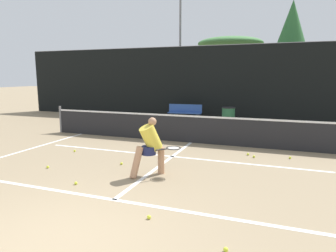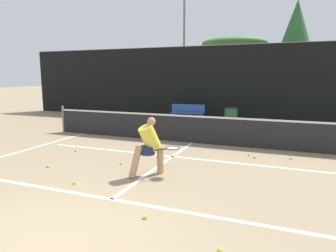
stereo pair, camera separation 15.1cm
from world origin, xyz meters
name	(u,v)px [view 2 (the right image)]	position (x,y,z in m)	size (l,w,h in m)	color
ground_plane	(42,248)	(0.00, 0.00, 0.00)	(100.00, 100.00, 0.00)	#937F60
court_baseline_near	(111,199)	(0.00, 1.71, 0.00)	(11.00, 0.10, 0.01)	white
court_service_line	(172,156)	(0.00, 4.94, 0.00)	(8.25, 0.10, 0.01)	white
court_center_mark	(164,162)	(0.00, 4.29, 0.00)	(0.10, 5.16, 0.01)	white
court_sideline_left	(34,148)	(-4.51, 4.29, 0.00)	(0.10, 6.16, 0.01)	white
net	(192,128)	(0.00, 6.87, 0.51)	(11.09, 0.09, 1.07)	slate
fence_back	(225,83)	(0.00, 12.52, 1.90)	(24.00, 0.06, 3.82)	black
player_practicing	(149,145)	(0.08, 3.24, 0.72)	(1.14, 0.86, 1.36)	tan
tennis_ball_scattered_0	(121,163)	(-0.97, 3.73, 0.03)	(0.07, 0.07, 0.07)	#D1E033
tennis_ball_scattered_1	(48,166)	(-2.54, 2.83, 0.03)	(0.07, 0.07, 0.07)	#D1E033
tennis_ball_scattered_2	(249,155)	(2.02, 5.84, 0.03)	(0.07, 0.07, 0.07)	#D1E033
tennis_ball_scattered_3	(76,150)	(-2.95, 4.40, 0.03)	(0.07, 0.07, 0.07)	#D1E033
tennis_ball_scattered_4	(291,158)	(3.15, 5.86, 0.03)	(0.07, 0.07, 0.07)	#D1E033
tennis_ball_scattered_5	(145,217)	(0.92, 1.25, 0.03)	(0.07, 0.07, 0.07)	#D1E033
tennis_ball_scattered_6	(255,157)	(2.20, 5.63, 0.03)	(0.07, 0.07, 0.07)	#D1E033
tennis_ball_scattered_7	(220,250)	(2.23, 0.77, 0.03)	(0.07, 0.07, 0.07)	#D1E033
tennis_ball_scattered_8	(75,182)	(-1.16, 2.12, 0.03)	(0.07, 0.07, 0.07)	#D1E033
courtside_bench	(188,112)	(-1.64, 11.44, 0.47)	(1.72, 0.52, 0.86)	#2D519E
trash_bin	(231,116)	(0.58, 11.17, 0.42)	(0.63, 0.63, 0.83)	#28603D
parked_car	(244,102)	(0.40, 16.82, 0.60)	(1.84, 4.34, 1.42)	#B7B7BC
floodlight_mast	(184,28)	(-4.35, 18.86, 5.75)	(1.10, 0.24, 9.14)	slate
tree_west	(296,33)	(3.26, 18.05, 4.87)	(2.60, 2.60, 6.92)	brown
tree_mid	(234,44)	(-0.77, 19.54, 4.54)	(4.65, 4.65, 5.03)	brown
building_far	(256,75)	(0.00, 28.17, 2.34)	(36.00, 2.40, 4.68)	beige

